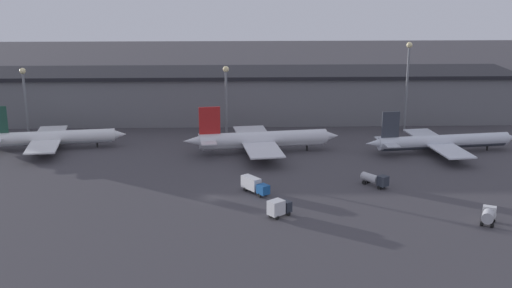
# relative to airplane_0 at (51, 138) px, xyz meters

# --- Properties ---
(ground) EXTENTS (600.00, 600.00, 0.00)m
(ground) POSITION_rel_airplane_0_xyz_m (45.52, -40.33, -3.21)
(ground) COLOR #423F44
(terminal_building) EXTENTS (191.30, 25.60, 16.01)m
(terminal_building) POSITION_rel_airplane_0_xyz_m (45.52, 35.13, 4.84)
(terminal_building) COLOR slate
(terminal_building) RESTS_ON ground
(airplane_0) EXTENTS (40.59, 29.72, 12.62)m
(airplane_0) POSITION_rel_airplane_0_xyz_m (0.00, 0.00, 0.00)
(airplane_0) COLOR white
(airplane_0) RESTS_ON ground
(airplane_1) EXTENTS (42.90, 33.51, 13.22)m
(airplane_1) POSITION_rel_airplane_0_xyz_m (58.03, -5.05, 0.40)
(airplane_1) COLOR silver
(airplane_1) RESTS_ON ground
(airplane_2) EXTENTS (43.74, 30.61, 11.98)m
(airplane_2) POSITION_rel_airplane_0_xyz_m (106.86, -6.52, -0.15)
(airplane_2) COLOR silver
(airplane_2) RESTS_ON ground
(service_vehicle_0) EXTENTS (5.34, 4.96, 3.67)m
(service_vehicle_0) POSITION_rel_airplane_0_xyz_m (59.73, -51.27, -1.21)
(service_vehicle_0) COLOR #282D38
(service_vehicle_0) RESTS_ON ground
(service_vehicle_1) EXTENTS (6.47, 7.61, 3.45)m
(service_vehicle_1) POSITION_rel_airplane_0_xyz_m (55.14, -37.04, -1.28)
(service_vehicle_1) COLOR #195199
(service_vehicle_1) RESTS_ON ground
(service_vehicle_2) EXTENTS (4.27, 5.31, 3.09)m
(service_vehicle_2) POSITION_rel_airplane_0_xyz_m (100.79, -56.09, -1.44)
(service_vehicle_2) COLOR white
(service_vehicle_2) RESTS_ON ground
(service_vehicle_3) EXTENTS (5.89, 6.66, 3.06)m
(service_vehicle_3) POSITION_rel_airplane_0_xyz_m (83.06, -33.32, -1.53)
(service_vehicle_3) COLOR #282D38
(service_vehicle_3) RESTS_ON ground
(lamp_post_0) EXTENTS (1.80, 1.80, 20.23)m
(lamp_post_0) POSITION_rel_airplane_0_xyz_m (-11.37, 15.93, 10.03)
(lamp_post_0) COLOR slate
(lamp_post_0) RESTS_ON ground
(lamp_post_1) EXTENTS (1.80, 1.80, 20.51)m
(lamp_post_1) POSITION_rel_airplane_0_xyz_m (48.15, 15.93, 10.19)
(lamp_post_1) COLOR slate
(lamp_post_1) RESTS_ON ground
(lamp_post_2) EXTENTS (1.80, 1.80, 27.40)m
(lamp_post_2) POSITION_rel_airplane_0_xyz_m (102.36, 15.93, 14.00)
(lamp_post_2) COLOR slate
(lamp_post_2) RESTS_ON ground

